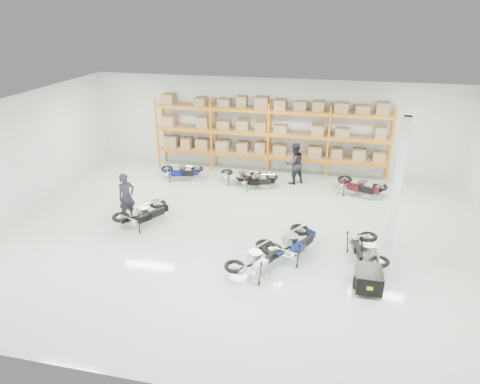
% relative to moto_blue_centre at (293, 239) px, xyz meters
% --- Properties ---
extents(room, '(18.00, 18.00, 18.00)m').
position_rel_moto_blue_centre_xyz_m(room, '(-2.00, 1.04, 1.63)').
color(room, '#B2C7B5').
rests_on(room, ground).
extents(pallet_rack, '(11.28, 0.98, 3.62)m').
position_rel_moto_blue_centre_xyz_m(pallet_rack, '(-2.00, 7.49, 1.64)').
color(pallet_rack, orange).
rests_on(pallet_rack, ground).
extents(structural_column, '(0.25, 0.25, 4.50)m').
position_rel_moto_blue_centre_xyz_m(structural_column, '(3.20, 1.54, 1.63)').
color(structural_column, white).
rests_on(structural_column, ground).
extents(moto_blue_centre, '(1.79, 2.25, 1.31)m').
position_rel_moto_blue_centre_xyz_m(moto_blue_centre, '(0.00, 0.00, 0.00)').
color(moto_blue_centre, '#07144B').
rests_on(moto_blue_centre, ground).
extents(moto_silver_left, '(1.66, 2.11, 1.22)m').
position_rel_moto_blue_centre_xyz_m(moto_silver_left, '(-1.00, -1.19, -0.04)').
color(moto_silver_left, '#B1B2B8').
rests_on(moto_silver_left, ground).
extents(moto_black_far_left, '(1.87, 2.16, 1.26)m').
position_rel_moto_blue_centre_xyz_m(moto_black_far_left, '(-5.72, 0.97, -0.02)').
color(moto_black_far_left, black).
rests_on(moto_black_far_left, ground).
extents(moto_touring_right, '(1.20, 1.96, 1.18)m').
position_rel_moto_blue_centre_xyz_m(moto_touring_right, '(2.35, 0.15, -0.06)').
color(moto_touring_right, black).
rests_on(moto_touring_right, ground).
extents(trailer, '(0.84, 1.59, 0.66)m').
position_rel_moto_blue_centre_xyz_m(trailer, '(2.35, -1.45, -0.23)').
color(trailer, black).
rests_on(trailer, ground).
extents(moto_back_a, '(1.87, 1.18, 1.13)m').
position_rel_moto_blue_centre_xyz_m(moto_back_a, '(-5.89, 5.62, -0.08)').
color(moto_back_a, navy).
rests_on(moto_back_a, ground).
extents(moto_back_b, '(1.68, 0.85, 1.08)m').
position_rel_moto_blue_centre_xyz_m(moto_back_b, '(-3.03, 5.70, -0.11)').
color(moto_back_b, silver).
rests_on(moto_back_b, ground).
extents(moto_back_c, '(1.81, 1.20, 1.08)m').
position_rel_moto_blue_centre_xyz_m(moto_back_c, '(-2.19, 5.38, -0.11)').
color(moto_back_c, black).
rests_on(moto_back_c, ground).
extents(moto_back_d, '(2.11, 1.56, 1.23)m').
position_rel_moto_blue_centre_xyz_m(moto_back_d, '(2.34, 5.54, -0.04)').
color(moto_back_d, '#420D12').
rests_on(moto_back_d, ground).
extents(person_left, '(0.76, 0.83, 1.90)m').
position_rel_moto_blue_centre_xyz_m(person_left, '(-6.46, 1.18, 0.33)').
color(person_left, black).
rests_on(person_left, ground).
extents(person_back, '(1.20, 1.16, 1.94)m').
position_rel_moto_blue_centre_xyz_m(person_back, '(-0.63, 6.29, 0.36)').
color(person_back, black).
rests_on(person_back, ground).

